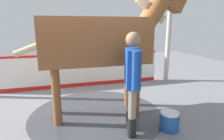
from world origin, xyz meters
TOP-DOWN VIEW (x-y plane):
  - ground_plane at (0.00, 0.00)m, footprint 16.00×16.00m
  - wet_patch at (0.33, 0.29)m, footprint 2.86×2.86m
  - barrier_wall at (-1.69, 0.29)m, footprint 0.09×4.90m
  - roof_post_near at (-1.55, 3.15)m, footprint 0.16×0.16m
  - horse at (0.33, 0.41)m, footprint 0.90×3.51m
  - handler at (1.26, 0.72)m, footprint 0.69×0.35m
  - wash_bucket at (1.34, 1.45)m, footprint 0.36×0.36m

SIDE VIEW (x-z plane):
  - ground_plane at x=0.00m, z-range -0.02..0.00m
  - wet_patch at x=0.33m, z-range 0.00..0.00m
  - wash_bucket at x=1.34m, z-range 0.00..0.34m
  - barrier_wall at x=-1.69m, z-range -0.04..1.00m
  - handler at x=1.26m, z-range 0.15..1.94m
  - roof_post_near at x=-1.55m, z-range 0.00..2.66m
  - horse at x=0.33m, z-range 0.24..2.93m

